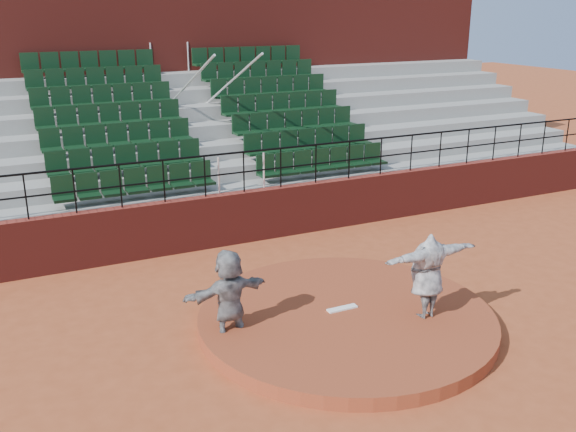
% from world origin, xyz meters
% --- Properties ---
extents(ground, '(90.00, 90.00, 0.00)m').
position_xyz_m(ground, '(0.00, 0.00, 0.00)').
color(ground, '#9F4623').
rests_on(ground, ground).
extents(pitchers_mound, '(5.50, 5.50, 0.25)m').
position_xyz_m(pitchers_mound, '(0.00, 0.00, 0.12)').
color(pitchers_mound, brown).
rests_on(pitchers_mound, ground).
extents(pitching_rubber, '(0.60, 0.15, 0.03)m').
position_xyz_m(pitching_rubber, '(0.00, 0.15, 0.27)').
color(pitching_rubber, white).
rests_on(pitching_rubber, pitchers_mound).
extents(boundary_wall, '(24.00, 0.30, 1.30)m').
position_xyz_m(boundary_wall, '(0.00, 5.00, 0.65)').
color(boundary_wall, maroon).
rests_on(boundary_wall, ground).
extents(wall_railing, '(24.04, 0.05, 1.03)m').
position_xyz_m(wall_railing, '(0.00, 5.00, 2.03)').
color(wall_railing, black).
rests_on(wall_railing, boundary_wall).
extents(seating_deck, '(24.00, 5.97, 4.63)m').
position_xyz_m(seating_deck, '(0.00, 8.64, 1.45)').
color(seating_deck, gray).
rests_on(seating_deck, ground).
extents(press_box_facade, '(24.00, 3.00, 7.10)m').
position_xyz_m(press_box_facade, '(0.00, 12.60, 3.55)').
color(press_box_facade, maroon).
rests_on(press_box_facade, ground).
extents(pitcher, '(1.98, 0.58, 1.60)m').
position_xyz_m(pitcher, '(1.23, -0.74, 1.05)').
color(pitcher, black).
rests_on(pitcher, pitchers_mound).
extents(fielder, '(1.65, 0.70, 1.72)m').
position_xyz_m(fielder, '(-2.16, 0.37, 0.86)').
color(fielder, black).
rests_on(fielder, ground).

